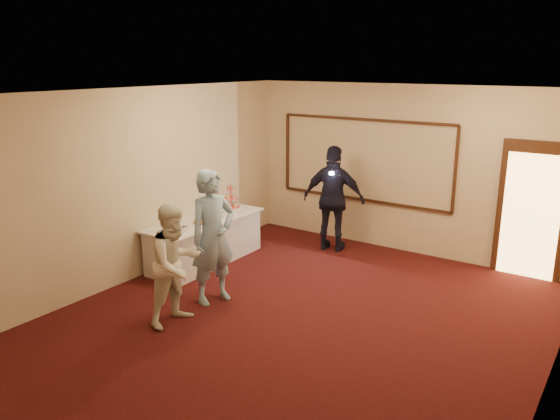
# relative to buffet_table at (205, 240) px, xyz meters

# --- Properties ---
(floor) EXTENTS (7.00, 7.00, 0.00)m
(floor) POSITION_rel_buffet_table_xyz_m (2.56, -1.00, -0.39)
(floor) COLOR black
(floor) RESTS_ON ground
(room_walls) EXTENTS (6.04, 7.04, 3.02)m
(room_walls) POSITION_rel_buffet_table_xyz_m (2.56, -1.00, 1.64)
(room_walls) COLOR beige
(room_walls) RESTS_ON floor
(wall_molding) EXTENTS (3.45, 0.04, 1.55)m
(wall_molding) POSITION_rel_buffet_table_xyz_m (1.76, 2.47, 1.21)
(wall_molding) COLOR #341E0F
(wall_molding) RESTS_ON room_walls
(doorway) EXTENTS (1.05, 0.07, 2.20)m
(doorway) POSITION_rel_buffet_table_xyz_m (4.71, 2.45, 0.69)
(doorway) COLOR #341E0F
(doorway) RESTS_ON floor
(buffet_table) EXTENTS (0.94, 2.31, 0.77)m
(buffet_table) POSITION_rel_buffet_table_xyz_m (0.00, 0.00, 0.00)
(buffet_table) COLOR silver
(buffet_table) RESTS_ON floor
(pavlova_tray) EXTENTS (0.47, 0.52, 0.18)m
(pavlova_tray) POSITION_rel_buffet_table_xyz_m (0.12, -0.86, 0.46)
(pavlova_tray) COLOR silver
(pavlova_tray) RESTS_ON buffet_table
(cupcake_stand) EXTENTS (0.32, 0.32, 0.47)m
(cupcake_stand) POSITION_rel_buffet_table_xyz_m (-0.13, 0.87, 0.55)
(cupcake_stand) COLOR #DF4443
(cupcake_stand) RESTS_ON buffet_table
(plate_stack_a) EXTENTS (0.17, 0.17, 0.14)m
(plate_stack_a) POSITION_rel_buffet_table_xyz_m (-0.01, 0.14, 0.45)
(plate_stack_a) COLOR white
(plate_stack_a) RESTS_ON buffet_table
(plate_stack_b) EXTENTS (0.17, 0.17, 0.14)m
(plate_stack_b) POSITION_rel_buffet_table_xyz_m (0.21, 0.26, 0.45)
(plate_stack_b) COLOR white
(plate_stack_b) RESTS_ON buffet_table
(tart) EXTENTS (0.31, 0.31, 0.06)m
(tart) POSITION_rel_buffet_table_xyz_m (0.15, -0.23, 0.41)
(tart) COLOR white
(tart) RESTS_ON buffet_table
(man) EXTENTS (0.64, 0.81, 1.94)m
(man) POSITION_rel_buffet_table_xyz_m (1.18, -1.13, 0.58)
(man) COLOR #85AACA
(man) RESTS_ON floor
(woman) EXTENTS (0.68, 0.84, 1.63)m
(woman) POSITION_rel_buffet_table_xyz_m (1.22, -1.91, 0.43)
(woman) COLOR white
(woman) RESTS_ON floor
(guest) EXTENTS (1.21, 0.71, 1.93)m
(guest) POSITION_rel_buffet_table_xyz_m (1.51, 1.79, 0.58)
(guest) COLOR black
(guest) RESTS_ON floor
(camera_flash) EXTENTS (0.08, 0.06, 0.05)m
(camera_flash) POSITION_rel_buffet_table_xyz_m (1.60, 1.53, 1.11)
(camera_flash) COLOR white
(camera_flash) RESTS_ON guest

